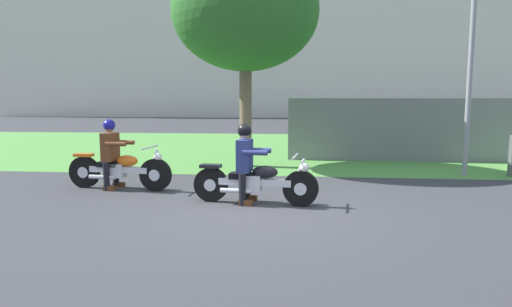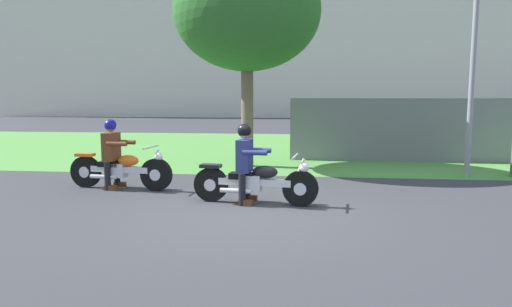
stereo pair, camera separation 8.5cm
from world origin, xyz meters
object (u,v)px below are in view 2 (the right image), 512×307
object	(u,v)px
streetlight_pole	(481,28)
tree_roadside	(247,12)
motorcycle_follow	(120,170)
rider_follow	(112,148)
rider_lead	(246,157)
motorcycle_lead	(255,182)

from	to	relation	value
streetlight_pole	tree_roadside	bearing A→B (deg)	170.15
motorcycle_follow	tree_roadside	size ratio (longest dim) A/B	0.40
motorcycle_follow	streetlight_pole	world-z (taller)	streetlight_pole
rider_follow	motorcycle_follow	bearing A→B (deg)	-0.83
rider_lead	rider_follow	bearing A→B (deg)	167.66
motorcycle_follow	tree_roadside	distance (m)	5.29
motorcycle_lead	rider_lead	distance (m)	0.46
rider_follow	rider_lead	bearing A→B (deg)	-12.34
motorcycle_lead	rider_lead	bearing A→B (deg)	179.12
motorcycle_lead	tree_roadside	xyz separation A→B (m)	(-0.68, 4.20, 3.61)
motorcycle_follow	streetlight_pole	size ratio (longest dim) A/B	0.41
rider_lead	rider_follow	xyz separation A→B (m)	(-2.82, 0.95, 0.01)
rider_lead	rider_follow	size ratio (longest dim) A/B	0.99
motorcycle_follow	streetlight_pole	distance (m)	8.43
motorcycle_lead	motorcycle_follow	size ratio (longest dim) A/B	1.00
rider_follow	tree_roadside	size ratio (longest dim) A/B	0.25
rider_lead	streetlight_pole	world-z (taller)	streetlight_pole
motorcycle_follow	streetlight_pole	bearing A→B (deg)	23.35
motorcycle_lead	streetlight_pole	world-z (taller)	streetlight_pole
motorcycle_lead	tree_roadside	world-z (taller)	tree_roadside
rider_follow	motorcycle_lead	bearing A→B (deg)	-11.72
motorcycle_lead	rider_lead	size ratio (longest dim) A/B	1.58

